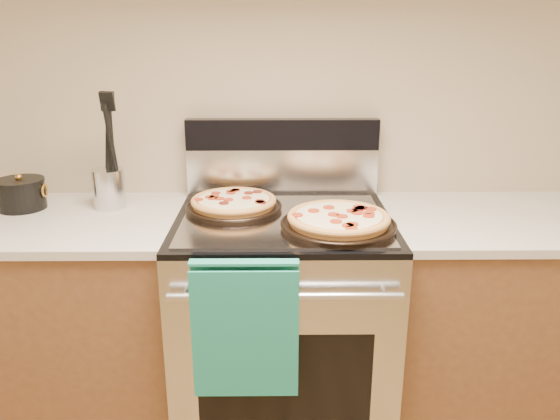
{
  "coord_description": "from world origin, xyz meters",
  "views": [
    {
      "loc": [
        -0.03,
        -0.18,
        1.55
      ],
      "look_at": [
        -0.01,
        1.55,
        0.98
      ],
      "focal_mm": 35.0,
      "sensor_mm": 36.0,
      "label": 1
    }
  ],
  "objects_px": {
    "pepperoni_pizza_back": "(234,203)",
    "utensil_crock": "(109,188)",
    "range_body": "(283,334)",
    "pepperoni_pizza_front": "(339,221)",
    "saucepan": "(21,195)"
  },
  "relations": [
    {
      "from": "range_body",
      "to": "utensil_crock",
      "type": "xyz_separation_m",
      "value": [
        -0.65,
        0.15,
        0.53
      ]
    },
    {
      "from": "pepperoni_pizza_back",
      "to": "utensil_crock",
      "type": "bearing_deg",
      "value": 170.25
    },
    {
      "from": "pepperoni_pizza_back",
      "to": "saucepan",
      "type": "relative_size",
      "value": 2.02
    },
    {
      "from": "pepperoni_pizza_back",
      "to": "saucepan",
      "type": "xyz_separation_m",
      "value": [
        -0.8,
        0.07,
        0.01
      ]
    },
    {
      "from": "pepperoni_pizza_back",
      "to": "saucepan",
      "type": "distance_m",
      "value": 0.8
    },
    {
      "from": "pepperoni_pizza_front",
      "to": "saucepan",
      "type": "distance_m",
      "value": 1.19
    },
    {
      "from": "range_body",
      "to": "pepperoni_pizza_back",
      "type": "relative_size",
      "value": 2.6
    },
    {
      "from": "range_body",
      "to": "pepperoni_pizza_back",
      "type": "distance_m",
      "value": 0.54
    },
    {
      "from": "range_body",
      "to": "pepperoni_pizza_front",
      "type": "distance_m",
      "value": 0.55
    },
    {
      "from": "pepperoni_pizza_front",
      "to": "saucepan",
      "type": "height_order",
      "value": "saucepan"
    },
    {
      "from": "range_body",
      "to": "utensil_crock",
      "type": "distance_m",
      "value": 0.86
    },
    {
      "from": "pepperoni_pizza_back",
      "to": "utensil_crock",
      "type": "relative_size",
      "value": 2.32
    },
    {
      "from": "range_body",
      "to": "saucepan",
      "type": "xyz_separation_m",
      "value": [
        -0.98,
        0.14,
        0.51
      ]
    },
    {
      "from": "range_body",
      "to": "utensil_crock",
      "type": "height_order",
      "value": "utensil_crock"
    },
    {
      "from": "range_body",
      "to": "utensil_crock",
      "type": "bearing_deg",
      "value": 166.95
    }
  ]
}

